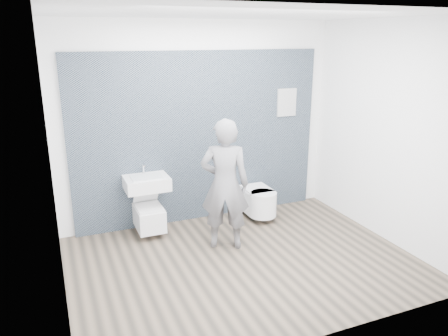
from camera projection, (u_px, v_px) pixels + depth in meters
name	position (u px, v px, depth m)	size (l,w,h in m)	color
ground	(243.00, 261.00, 5.21)	(4.00, 4.00, 0.00)	brown
room_shell	(245.00, 117.00, 4.71)	(4.00, 4.00, 4.00)	white
tile_wall	(202.00, 216.00, 6.51)	(3.60, 0.06, 2.40)	black
washbasin	(147.00, 183.00, 5.77)	(0.58, 0.43, 0.43)	white
toilet_square	(149.00, 216.00, 5.88)	(0.35, 0.51, 0.62)	white
toilet_rounded	(259.00, 201.00, 6.39)	(0.40, 0.67, 0.36)	white
info_placard	(282.00, 204.00, 6.97)	(0.31, 0.03, 0.41)	white
visitor	(225.00, 185.00, 5.37)	(0.60, 0.40, 1.66)	slate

